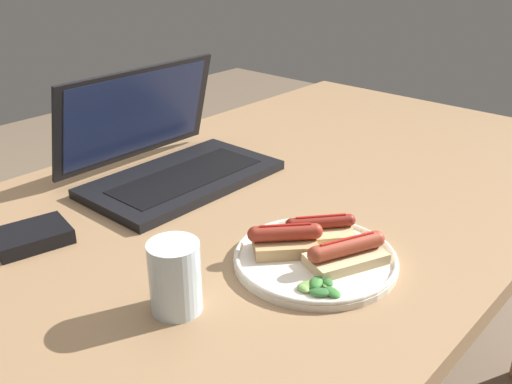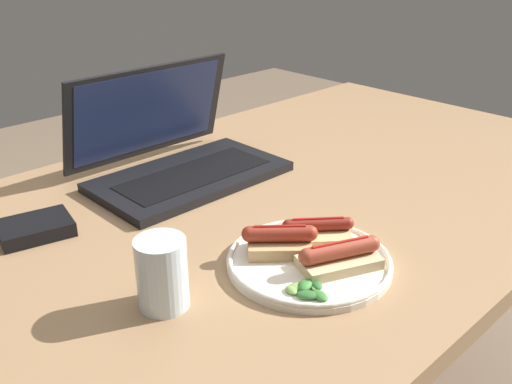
% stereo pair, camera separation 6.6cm
% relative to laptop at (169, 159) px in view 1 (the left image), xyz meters
% --- Properties ---
extents(desk, '(1.41, 0.88, 0.72)m').
position_rel_laptop_xyz_m(desk, '(0.16, -0.20, -0.11)').
color(desk, '#93704C').
rests_on(desk, ground_plane).
extents(laptop, '(0.38, 0.26, 0.21)m').
position_rel_laptop_xyz_m(laptop, '(0.00, 0.00, 0.00)').
color(laptop, black).
rests_on(laptop, desk).
extents(plate, '(0.25, 0.25, 0.02)m').
position_rel_laptop_xyz_m(plate, '(-0.07, -0.41, -0.03)').
color(plate, silver).
rests_on(plate, desk).
extents(sausage_toast_left, '(0.11, 0.11, 0.05)m').
position_rel_laptop_xyz_m(sausage_toast_left, '(-0.09, -0.36, -0.01)').
color(sausage_toast_left, tan).
rests_on(sausage_toast_left, plate).
extents(sausage_toast_middle, '(0.13, 0.10, 0.04)m').
position_rel_laptop_xyz_m(sausage_toast_middle, '(-0.05, -0.45, -0.01)').
color(sausage_toast_middle, '#D6B784').
rests_on(sausage_toast_middle, plate).
extents(sausage_toast_right, '(0.12, 0.12, 0.04)m').
position_rel_laptop_xyz_m(sausage_toast_right, '(-0.01, -0.37, -0.02)').
color(sausage_toast_right, tan).
rests_on(sausage_toast_right, plate).
extents(salad_pile, '(0.06, 0.06, 0.01)m').
position_rel_laptop_xyz_m(salad_pile, '(-0.13, -0.46, -0.03)').
color(salad_pile, '#709E4C').
rests_on(salad_pile, plate).
extents(drinking_glass, '(0.07, 0.07, 0.10)m').
position_rel_laptop_xyz_m(drinking_glass, '(-0.28, -0.34, 0.01)').
color(drinking_glass, silver).
rests_on(drinking_glass, desk).
extents(external_drive, '(0.13, 0.11, 0.02)m').
position_rel_laptop_xyz_m(external_drive, '(-0.32, -0.03, -0.03)').
color(external_drive, black).
rests_on(external_drive, desk).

